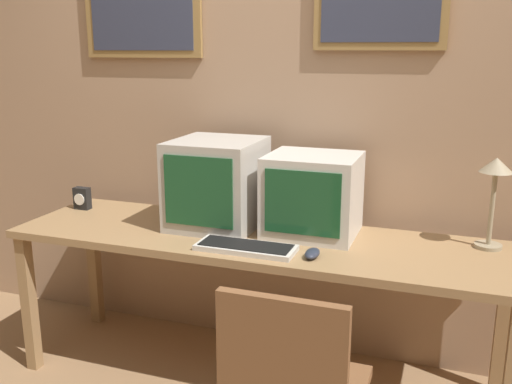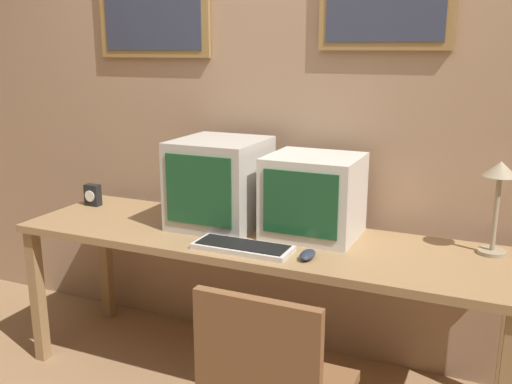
{
  "view_description": "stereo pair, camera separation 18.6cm",
  "coord_description": "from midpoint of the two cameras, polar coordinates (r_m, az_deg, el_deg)",
  "views": [
    {
      "loc": [
        0.82,
        -1.42,
        1.56
      ],
      "look_at": [
        0.0,
        0.89,
        0.94
      ],
      "focal_mm": 40.0,
      "sensor_mm": 36.0,
      "label": 1
    },
    {
      "loc": [
        1.0,
        -1.36,
        1.56
      ],
      "look_at": [
        0.0,
        0.89,
        0.94
      ],
      "focal_mm": 40.0,
      "sensor_mm": 36.0,
      "label": 2
    }
  ],
  "objects": [
    {
      "name": "desk_clock",
      "position": [
        3.17,
        -14.42,
        -0.31
      ],
      "size": [
        0.08,
        0.05,
        0.12
      ],
      "color": "black",
      "rests_on": "desk"
    },
    {
      "name": "monitor_left",
      "position": [
        2.71,
        -1.66,
        0.93
      ],
      "size": [
        0.4,
        0.42,
        0.41
      ],
      "color": "#B7B2A8",
      "rests_on": "desk"
    },
    {
      "name": "desk",
      "position": [
        2.61,
        2.05,
        -5.93
      ],
      "size": [
        2.26,
        0.63,
        0.73
      ],
      "color": "#99754C",
      "rests_on": "ground_plane"
    },
    {
      "name": "mouse_near_keyboard",
      "position": [
        2.33,
        7.46,
        -6.28
      ],
      "size": [
        0.06,
        0.11,
        0.03
      ],
      "color": "#282D3D",
      "rests_on": "desk"
    },
    {
      "name": "monitor_right",
      "position": [
        2.58,
        7.84,
        -0.4
      ],
      "size": [
        0.4,
        0.37,
        0.37
      ],
      "color": "beige",
      "rests_on": "desk"
    },
    {
      "name": "wall_back",
      "position": [
        2.86,
        5.31,
        9.15
      ],
      "size": [
        8.0,
        0.08,
        2.6
      ],
      "color": "tan",
      "rests_on": "ground_plane"
    },
    {
      "name": "keyboard_main",
      "position": [
        2.41,
        0.87,
        -5.55
      ],
      "size": [
        0.42,
        0.16,
        0.03
      ],
      "color": "beige",
      "rests_on": "desk"
    },
    {
      "name": "desk_lamp",
      "position": [
        2.53,
        25.08,
        0.66
      ],
      "size": [
        0.14,
        0.14,
        0.39
      ],
      "color": "tan",
      "rests_on": "desk"
    }
  ]
}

